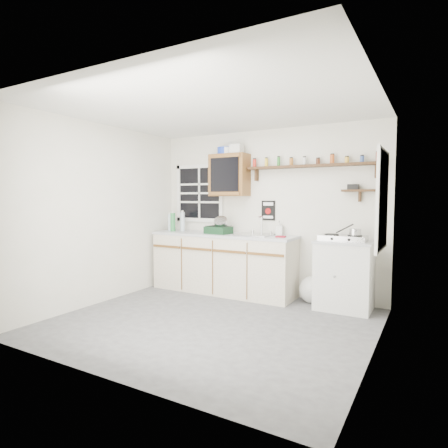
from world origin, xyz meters
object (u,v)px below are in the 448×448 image
object	(u,v)px
right_cabinet	(344,275)
hotplate	(343,238)
main_cabinet	(223,263)
dish_rack	(219,228)
upper_cabinet	(229,175)
spice_shelf	(311,165)

from	to	relation	value
right_cabinet	hotplate	world-z (taller)	hotplate
main_cabinet	hotplate	world-z (taller)	hotplate
main_cabinet	dish_rack	bearing A→B (deg)	-126.45
dish_rack	hotplate	xyz separation A→B (m)	(1.85, 0.05, -0.06)
upper_cabinet	spice_shelf	xyz separation A→B (m)	(1.28, 0.07, 0.10)
right_cabinet	upper_cabinet	world-z (taller)	upper_cabinet
main_cabinet	spice_shelf	size ratio (longest dim) A/B	1.21
main_cabinet	spice_shelf	xyz separation A→B (m)	(1.31, 0.21, 1.47)
right_cabinet	hotplate	size ratio (longest dim) A/B	1.52
right_cabinet	spice_shelf	bearing A→B (deg)	160.32
upper_cabinet	dish_rack	bearing A→B (deg)	-110.14
right_cabinet	hotplate	bearing A→B (deg)	-138.85
upper_cabinet	spice_shelf	bearing A→B (deg)	3.11
upper_cabinet	hotplate	xyz separation A→B (m)	(1.78, -0.14, -0.88)
upper_cabinet	spice_shelf	size ratio (longest dim) A/B	0.34
upper_cabinet	hotplate	distance (m)	1.99
upper_cabinet	dish_rack	xyz separation A→B (m)	(-0.07, -0.19, -0.82)
spice_shelf	main_cabinet	bearing A→B (deg)	-170.77
main_cabinet	right_cabinet	distance (m)	1.84
main_cabinet	spice_shelf	bearing A→B (deg)	9.23
hotplate	upper_cabinet	bearing A→B (deg)	175.04
main_cabinet	spice_shelf	distance (m)	1.98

